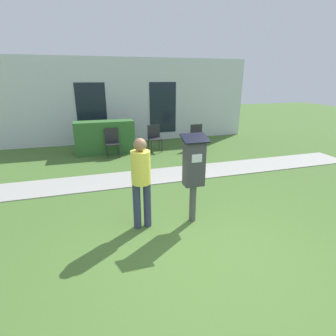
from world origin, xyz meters
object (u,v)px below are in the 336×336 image
Objects in this scene: parking_meter at (194,168)px; person_standing at (141,177)px; outdoor_chair_right at (197,135)px; outdoor_chair_left at (112,140)px; outdoor_chair_middle at (154,136)px.

parking_meter is 1.01× the size of person_standing.
parking_meter reaches higher than outdoor_chair_right.
outdoor_chair_left and outdoor_chair_middle have the same top height.
outdoor_chair_left is at bearing 79.54° from person_standing.
parking_meter is 4.76m from outdoor_chair_left.
person_standing reaches higher than outdoor_chair_middle.
parking_meter is at bearing -113.39° from outdoor_chair_middle.
parking_meter is 1.77× the size of outdoor_chair_right.
outdoor_chair_right is at bearing 45.90° from person_standing.
parking_meter is at bearing -14.72° from person_standing.
person_standing is at bearing 176.54° from parking_meter.
outdoor_chair_right is (1.49, -0.31, 0.00)m from outdoor_chair_middle.
parking_meter is 1.77× the size of outdoor_chair_left.
outdoor_chair_left is 1.00× the size of outdoor_chair_middle.
parking_meter is at bearing -79.99° from outdoor_chair_left.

